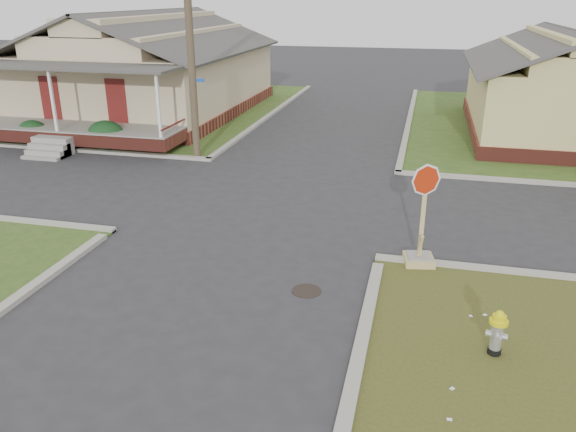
# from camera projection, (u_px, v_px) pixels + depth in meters

# --- Properties ---
(ground) EXTENTS (120.00, 120.00, 0.00)m
(ground) POSITION_uv_depth(u_px,v_px,m) (219.00, 270.00, 13.07)
(ground) COLOR #2B2A2D
(ground) RESTS_ON ground
(verge_far_left) EXTENTS (19.00, 19.00, 0.05)m
(verge_far_left) POSITION_uv_depth(u_px,v_px,m) (115.00, 106.00, 32.20)
(verge_far_left) COLOR #304B1A
(verge_far_left) RESTS_ON ground
(curbs) EXTENTS (80.00, 40.00, 0.12)m
(curbs) POSITION_uv_depth(u_px,v_px,m) (275.00, 199.00, 17.58)
(curbs) COLOR #9D9A8E
(curbs) RESTS_ON ground
(manhole) EXTENTS (0.64, 0.64, 0.01)m
(manhole) POSITION_uv_depth(u_px,v_px,m) (306.00, 291.00, 12.13)
(manhole) COLOR black
(manhole) RESTS_ON ground
(corner_house) EXTENTS (10.10, 15.50, 5.30)m
(corner_house) POSITION_uv_depth(u_px,v_px,m) (149.00, 70.00, 29.52)
(corner_house) COLOR maroon
(corner_house) RESTS_ON ground
(side_house_yellow) EXTENTS (7.60, 11.60, 4.70)m
(side_house_yellow) POSITION_uv_depth(u_px,v_px,m) (558.00, 86.00, 24.94)
(side_house_yellow) COLOR maroon
(side_house_yellow) RESTS_ON ground
(utility_pole) EXTENTS (1.80, 0.28, 9.00)m
(utility_pole) POSITION_uv_depth(u_px,v_px,m) (190.00, 33.00, 20.32)
(utility_pole) COLOR #3C3122
(utility_pole) RESTS_ON ground
(fire_hydrant) EXTENTS (0.32, 0.32, 0.87)m
(fire_hydrant) POSITION_uv_depth(u_px,v_px,m) (497.00, 330.00, 9.77)
(fire_hydrant) COLOR black
(fire_hydrant) RESTS_ON ground
(stop_sign) EXTENTS (0.69, 0.68, 2.45)m
(stop_sign) POSITION_uv_depth(u_px,v_px,m) (420.00, 243.00, 13.09)
(stop_sign) COLOR tan
(stop_sign) RESTS_ON ground
(hedge_left) EXTENTS (1.36, 1.12, 1.04)m
(hedge_left) POSITION_uv_depth(u_px,v_px,m) (33.00, 132.00, 23.69)
(hedge_left) COLOR #133418
(hedge_left) RESTS_ON verge_far_left
(hedge_right) EXTENTS (1.50, 1.23, 1.15)m
(hedge_right) POSITION_uv_depth(u_px,v_px,m) (106.00, 135.00, 22.90)
(hedge_right) COLOR #133418
(hedge_right) RESTS_ON verge_far_left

